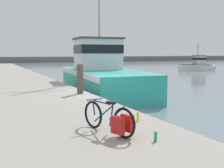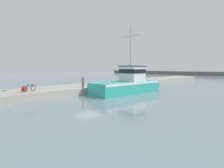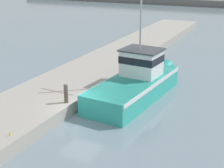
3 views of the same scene
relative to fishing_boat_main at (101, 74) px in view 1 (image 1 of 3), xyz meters
name	(u,v)px [view 1 (image 1 of 3)]	position (x,y,z in m)	size (l,w,h in m)	color
ground_plane	(106,112)	(-2.02, -5.56, -1.28)	(320.00, 320.00, 0.00)	gray
dock_pier	(23,109)	(-5.68, -5.56, -0.84)	(5.93, 80.00, 0.89)	#A39E93
far_shoreline	(104,59)	(27.98, 66.02, -0.47)	(180.00, 5.00, 1.63)	slate
fishing_boat_main	(101,74)	(0.00, 0.00, 0.00)	(4.41, 12.10, 9.06)	teal
boat_green_anchored	(197,65)	(22.69, 16.57, -0.43)	(6.04, 2.49, 4.16)	silver
bicycle_touring	(112,120)	(-4.50, -11.72, -0.06)	(0.73, 1.71, 0.74)	black
mooring_post	(80,79)	(-3.18, -5.34, 0.26)	(0.29, 0.29, 1.32)	#51473D
water_bottle_on_curb	(138,117)	(-3.37, -10.89, -0.27)	(0.06, 0.06, 0.25)	yellow
water_bottle_by_bike	(156,136)	(-3.89, -12.54, -0.30)	(0.06, 0.06, 0.20)	green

